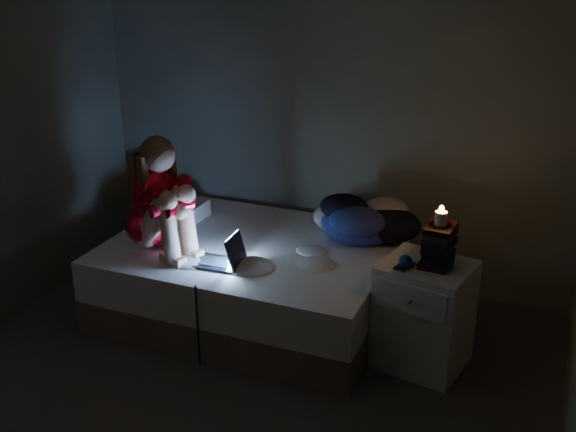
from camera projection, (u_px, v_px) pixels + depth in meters
The scene contains 12 objects.
floor at pixel (211, 413), 3.84m from camera, with size 3.60×3.80×0.02m, color #403C3A.
wall_back at pixel (330, 107), 5.00m from camera, with size 3.60×0.02×2.60m, color #4E5445.
bed at pixel (252, 278), 4.78m from camera, with size 1.87×1.40×0.51m, color silver, non-canonical shape.
pillow at pixel (176, 209), 5.12m from camera, with size 0.42×0.30×0.12m, color white.
woman at pixel (148, 191), 4.49m from camera, with size 0.49×0.32×0.79m, color #AA0611, non-canonical shape.
laptop at pixel (216, 248), 4.35m from camera, with size 0.32×0.23×0.23m, color black, non-canonical shape.
clothes_pile at pixel (359, 217), 4.69m from camera, with size 0.55×0.44×0.33m, color navy, non-canonical shape.
nightstand at pixel (424, 315), 4.16m from camera, with size 0.50×0.44×0.67m, color beige.
book_stack at pixel (438, 246), 3.98m from camera, with size 0.19×0.25×0.24m, color black, non-canonical shape.
candle at pixel (441, 220), 3.92m from camera, with size 0.07×0.07×0.08m, color beige.
phone at pixel (407, 268), 3.98m from camera, with size 0.07×0.14×0.01m, color black.
blue_orb at pixel (408, 264), 3.95m from camera, with size 0.08×0.08×0.08m, color navy.
Camera 1 is at (1.60, -2.77, 2.42)m, focal length 43.44 mm.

